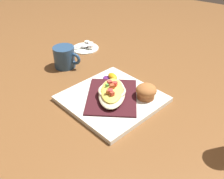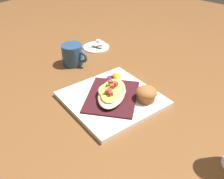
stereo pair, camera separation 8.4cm
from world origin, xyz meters
name	(u,v)px [view 2 (the right image)]	position (x,y,z in m)	size (l,w,h in m)	color
ground_plane	(112,101)	(0.00, 0.00, 0.00)	(2.60, 2.60, 0.00)	brown
square_plate	(112,99)	(0.00, 0.00, 0.01)	(0.28, 0.28, 0.02)	white
folded_napkin	(112,96)	(0.00, 0.00, 0.02)	(0.20, 0.16, 0.01)	#3E151B
gratin_dish	(112,92)	(0.00, 0.00, 0.04)	(0.19, 0.16, 0.04)	beige
muffin	(146,94)	(-0.06, 0.09, 0.04)	(0.07, 0.07, 0.05)	#A86033
orange_garnish	(115,77)	(-0.09, -0.06, 0.02)	(0.05, 0.06, 0.02)	#562065
coffee_mug	(73,56)	(-0.09, -0.28, 0.04)	(0.08, 0.11, 0.08)	navy
creamer_saucer	(96,47)	(-0.26, -0.32, 0.00)	(0.12, 0.12, 0.01)	white
spoon	(95,45)	(-0.26, -0.32, 0.01)	(0.10, 0.07, 0.01)	silver
creamer_cup_0	(101,46)	(-0.27, -0.29, 0.02)	(0.02, 0.02, 0.02)	white
creamer_cup_1	(102,43)	(-0.29, -0.30, 0.02)	(0.02, 0.02, 0.02)	white
creamer_cup_2	(98,42)	(-0.29, -0.32, 0.02)	(0.02, 0.02, 0.02)	white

